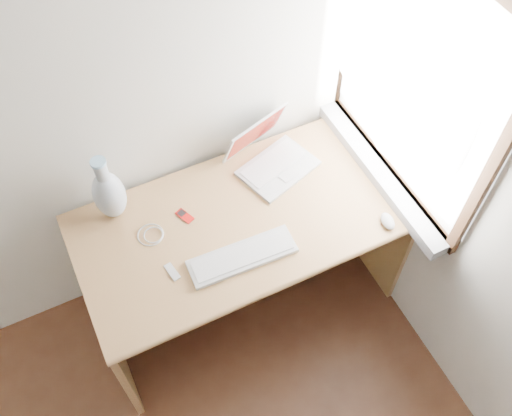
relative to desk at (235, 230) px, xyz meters
name	(u,v)px	position (x,y,z in m)	size (l,w,h in m)	color
window	(406,90)	(0.69, -0.14, 0.73)	(0.11, 0.99, 1.10)	white
desk	(235,230)	(0.00, 0.00, 0.00)	(1.45, 0.73, 0.77)	tan
laptop	(274,155)	(0.26, 0.13, 0.27)	(0.39, 0.37, 0.23)	silver
external_keyboard	(242,256)	(-0.08, -0.27, 0.23)	(0.46, 0.16, 0.02)	silver
mouse	(388,221)	(0.55, -0.39, 0.24)	(0.05, 0.09, 0.03)	silver
ipod	(185,216)	(-0.22, 0.03, 0.23)	(0.07, 0.09, 0.01)	red
cable_coil	(151,235)	(-0.39, 0.00, 0.23)	(0.11, 0.11, 0.01)	silver
remote	(172,272)	(-0.37, -0.21, 0.23)	(0.03, 0.09, 0.01)	silver
vase	(109,193)	(-0.48, 0.18, 0.36)	(0.14, 0.14, 0.35)	silver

